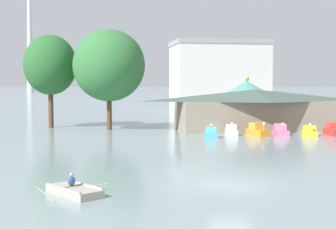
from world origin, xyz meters
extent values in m
plane|color=gray|center=(0.00, 0.00, 0.00)|extent=(2000.00, 2000.00, 0.00)
cube|color=#ADA393|center=(-8.94, -0.88, 0.21)|extent=(3.19, 3.72, 0.42)
cube|color=#ADA393|center=(-8.37, -0.48, 0.47)|extent=(1.95, 2.79, 0.10)
cube|color=#ADA393|center=(-9.52, -1.27, 0.47)|extent=(1.95, 2.79, 0.10)
cube|color=#997F5B|center=(-9.09, -0.66, 0.44)|extent=(1.18, 0.91, 0.04)
ellipsoid|color=#334C8C|center=(-9.09, -0.66, 0.71)|extent=(0.54, 0.51, 0.51)
sphere|color=tan|center=(-9.09, -0.66, 1.08)|extent=(0.22, 0.22, 0.22)
cylinder|color=tan|center=(-7.60, 0.15, 0.30)|extent=(1.11, 1.60, 0.49)
cylinder|color=tan|center=(-10.39, -1.75, 0.30)|extent=(1.11, 1.60, 0.49)
cube|color=#4CB7CC|center=(5.22, 25.63, 0.31)|extent=(1.79, 2.58, 0.62)
cube|color=#5DCDE2|center=(5.27, 25.92, 0.89)|extent=(1.35, 1.26, 0.54)
cylinder|color=#4CB7CC|center=(5.05, 24.70, 0.98)|extent=(0.14, 0.14, 0.71)
sphere|color=white|center=(5.05, 24.70, 1.47)|extent=(0.29, 0.29, 0.29)
cube|color=white|center=(8.13, 27.61, 0.31)|extent=(1.94, 2.92, 0.61)
cube|color=white|center=(8.20, 27.94, 0.92)|extent=(1.42, 1.43, 0.62)
cylinder|color=white|center=(7.89, 26.57, 0.96)|extent=(0.14, 0.14, 0.71)
sphere|color=white|center=(7.89, 26.57, 1.46)|extent=(0.29, 0.29, 0.29)
cube|color=orange|center=(11.06, 26.82, 0.36)|extent=(2.10, 3.17, 0.73)
cube|color=gold|center=(10.96, 27.17, 1.10)|extent=(1.46, 1.57, 0.74)
cylinder|color=orange|center=(11.38, 25.70, 1.01)|extent=(0.14, 0.14, 0.57)
sphere|color=white|center=(11.38, 25.70, 1.47)|extent=(0.33, 0.33, 0.33)
cube|color=pink|center=(13.88, 26.94, 0.30)|extent=(1.84, 2.71, 0.60)
cube|color=pink|center=(13.93, 27.25, 0.96)|extent=(1.42, 1.31, 0.72)
cylinder|color=pink|center=(13.74, 25.94, 0.91)|extent=(0.14, 0.14, 0.62)
sphere|color=white|center=(13.74, 25.94, 1.37)|extent=(0.30, 0.30, 0.30)
cube|color=yellow|center=(16.83, 25.64, 0.30)|extent=(2.33, 2.64, 0.60)
cube|color=yellow|center=(16.92, 25.90, 0.88)|extent=(1.69, 1.41, 0.56)
cylinder|color=yellow|center=(16.54, 24.81, 0.91)|extent=(0.14, 0.14, 0.62)
sphere|color=white|center=(16.54, 24.81, 1.38)|extent=(0.32, 0.32, 0.32)
cube|color=red|center=(19.83, 25.57, 0.40)|extent=(1.49, 2.75, 0.80)
cube|color=#E8423C|center=(19.83, 25.91, 1.14)|extent=(1.26, 1.24, 0.69)
cube|color=gray|center=(12.99, 33.60, 1.88)|extent=(19.69, 7.83, 3.76)
pyramid|color=#42564C|center=(12.99, 33.60, 4.51)|extent=(21.26, 9.00, 1.49)
cylinder|color=brown|center=(16.56, 47.89, 1.76)|extent=(7.74, 7.74, 3.51)
cone|color=teal|center=(16.56, 47.89, 4.96)|extent=(10.12, 10.12, 2.90)
sphere|color=#B7993D|center=(16.56, 47.89, 6.77)|extent=(0.70, 0.70, 0.70)
cylinder|color=brown|center=(-13.35, 41.33, 2.24)|extent=(0.68, 0.68, 4.47)
ellipsoid|color=#28602D|center=(-13.35, 41.33, 8.54)|extent=(7.15, 7.15, 8.14)
cylinder|color=brown|center=(-5.59, 37.01, 1.85)|extent=(0.66, 0.66, 3.70)
ellipsoid|color=#337038|center=(-5.59, 37.01, 8.36)|extent=(9.34, 9.34, 9.33)
cube|color=silver|center=(20.44, 79.96, 7.22)|extent=(20.19, 13.56, 14.45)
cube|color=#999993|center=(20.44, 79.96, 14.95)|extent=(20.59, 13.83, 1.00)
cone|color=silver|center=(-46.99, 310.76, 59.92)|extent=(4.84, 4.84, 119.85)
camera|label=1|loc=(-8.06, -27.57, 5.98)|focal=52.79mm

